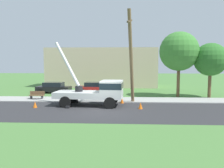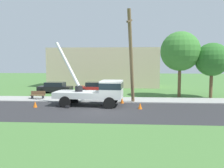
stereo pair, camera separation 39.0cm
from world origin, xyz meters
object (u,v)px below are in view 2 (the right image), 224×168
object	(u,v)px
roadside_tree_near	(180,51)
roadside_tree_far	(212,60)
parked_sedan_black	(55,88)
traffic_cone_curbside	(122,100)
parked_sedan_red	(96,88)
park_bench	(38,95)
leaning_utility_pole	(131,57)
traffic_cone_ahead	(140,106)
utility_truck	(98,91)
traffic_cone_behind	(35,104)

from	to	relation	value
roadside_tree_near	roadside_tree_far	xyz separation A→B (m)	(3.40, -0.52, -0.95)
parked_sedan_black	traffic_cone_curbside	bearing A→B (deg)	-39.04
parked_sedan_red	roadside_tree_near	distance (m)	11.55
parked_sedan_red	park_bench	distance (m)	8.01
traffic_cone_curbside	roadside_tree_near	xyz separation A→B (m)	(6.53, 4.71, 4.99)
parked_sedan_black	roadside_tree_far	size ratio (longest dim) A/B	0.73
leaning_utility_pole	traffic_cone_ahead	world-z (taller)	leaning_utility_pole
parked_sedan_black	roadside_tree_near	distance (m)	16.45
utility_truck	parked_sedan_black	world-z (taller)	utility_truck
parked_sedan_black	roadside_tree_near	size ratio (longest dim) A/B	0.60
parked_sedan_red	traffic_cone_behind	bearing A→B (deg)	-111.19
leaning_utility_pole	parked_sedan_red	size ratio (longest dim) A/B	1.96
traffic_cone_curbside	roadside_tree_near	size ratio (longest dim) A/B	0.07
utility_truck	traffic_cone_behind	bearing A→B (deg)	-167.92
park_bench	traffic_cone_ahead	bearing A→B (deg)	-23.00
traffic_cone_behind	traffic_cone_ahead	bearing A→B (deg)	-0.53
roadside_tree_far	parked_sedan_red	bearing A→B (deg)	165.74
park_bench	parked_sedan_black	bearing A→B (deg)	88.26
traffic_cone_behind	park_bench	size ratio (longest dim) A/B	0.35
traffic_cone_behind	roadside_tree_near	xyz separation A→B (m)	(14.18, 7.33, 4.99)
traffic_cone_behind	roadside_tree_near	bearing A→B (deg)	27.34
traffic_cone_behind	leaning_utility_pole	bearing A→B (deg)	14.34
park_bench	roadside_tree_near	size ratio (longest dim) A/B	0.21
traffic_cone_behind	traffic_cone_curbside	world-z (taller)	same
utility_truck	parked_sedan_black	xyz separation A→B (m)	(-6.85, 8.80, -0.70)
parked_sedan_black	parked_sedan_red	size ratio (longest dim) A/B	1.00
traffic_cone_behind	parked_sedan_black	world-z (taller)	parked_sedan_black
traffic_cone_curbside	traffic_cone_behind	bearing A→B (deg)	-161.08
utility_truck	traffic_cone_curbside	xyz separation A→B (m)	(2.21, 1.46, -1.13)
utility_truck	parked_sedan_red	bearing A→B (deg)	99.15
utility_truck	traffic_cone_ahead	bearing A→B (deg)	-18.20
utility_truck	park_bench	bearing A→B (deg)	154.53
leaning_utility_pole	traffic_cone_ahead	distance (m)	4.87
traffic_cone_behind	roadside_tree_far	size ratio (longest dim) A/B	0.09
utility_truck	leaning_utility_pole	distance (m)	4.47
utility_truck	traffic_cone_behind	distance (m)	5.69
traffic_cone_curbside	parked_sedan_red	world-z (taller)	parked_sedan_red
traffic_cone_ahead	roadside_tree_far	xyz separation A→B (m)	(8.32, 6.90, 4.04)
roadside_tree_far	traffic_cone_curbside	bearing A→B (deg)	-157.10
traffic_cone_ahead	traffic_cone_behind	bearing A→B (deg)	179.47
utility_truck	parked_sedan_red	distance (m)	9.25
leaning_utility_pole	roadside_tree_far	distance (m)	10.21
traffic_cone_ahead	parked_sedan_black	world-z (taller)	parked_sedan_black
traffic_cone_behind	traffic_cone_curbside	bearing A→B (deg)	18.92
leaning_utility_pole	utility_truck	bearing A→B (deg)	-161.75
traffic_cone_ahead	traffic_cone_curbside	size ratio (longest dim) A/B	1.00
utility_truck	traffic_cone_behind	size ratio (longest dim) A/B	12.04
leaning_utility_pole	parked_sedan_red	distance (m)	10.03
roadside_tree_near	roadside_tree_far	size ratio (longest dim) A/B	1.22
traffic_cone_behind	park_bench	world-z (taller)	park_bench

